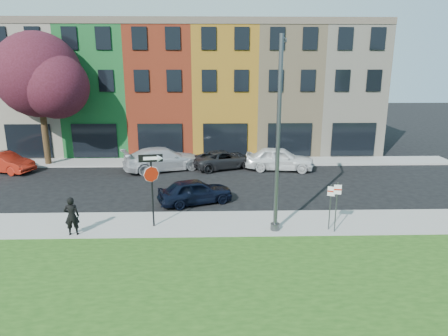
{
  "coord_description": "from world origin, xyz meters",
  "views": [
    {
      "loc": [
        -0.91,
        -14.2,
        7.32
      ],
      "look_at": [
        -0.42,
        4.0,
        2.49
      ],
      "focal_mm": 32.0,
      "sensor_mm": 36.0,
      "label": 1
    }
  ],
  "objects_px": {
    "stop_sign": "(151,176)",
    "man": "(72,216)",
    "sedan_near": "(195,191)",
    "street_lamp": "(278,136)"
  },
  "relations": [
    {
      "from": "stop_sign",
      "to": "man",
      "type": "relative_size",
      "value": 1.97
    },
    {
      "from": "sedan_near",
      "to": "street_lamp",
      "type": "relative_size",
      "value": 0.51
    },
    {
      "from": "sedan_near",
      "to": "stop_sign",
      "type": "bearing_deg",
      "value": 131.85
    },
    {
      "from": "stop_sign",
      "to": "street_lamp",
      "type": "height_order",
      "value": "street_lamp"
    },
    {
      "from": "stop_sign",
      "to": "street_lamp",
      "type": "relative_size",
      "value": 0.4
    },
    {
      "from": "stop_sign",
      "to": "man",
      "type": "distance_m",
      "value": 3.76
    },
    {
      "from": "stop_sign",
      "to": "sedan_near",
      "type": "bearing_deg",
      "value": 53.65
    },
    {
      "from": "sedan_near",
      "to": "man",
      "type": "bearing_deg",
      "value": 108.73
    },
    {
      "from": "street_lamp",
      "to": "sedan_near",
      "type": "bearing_deg",
      "value": 147.5
    },
    {
      "from": "man",
      "to": "street_lamp",
      "type": "relative_size",
      "value": 0.2
    }
  ]
}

